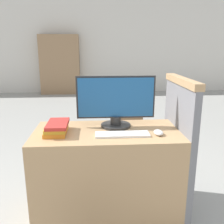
# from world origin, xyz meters

# --- Properties ---
(wall_back) EXTENTS (12.00, 0.06, 2.80)m
(wall_back) POSITION_xyz_m (0.00, 6.17, 1.40)
(wall_back) COLOR silver
(wall_back) RESTS_ON ground_plane
(desk) EXTENTS (1.12, 0.57, 0.75)m
(desk) POSITION_xyz_m (0.00, 0.28, 0.38)
(desk) COLOR tan
(desk) RESTS_ON ground_plane
(carrel_divider) EXTENTS (0.07, 0.67, 1.15)m
(carrel_divider) POSITION_xyz_m (0.59, 0.33, 0.58)
(carrel_divider) COLOR slate
(carrel_divider) RESTS_ON ground_plane
(monitor) EXTENTS (0.62, 0.24, 0.41)m
(monitor) POSITION_xyz_m (0.08, 0.39, 0.95)
(monitor) COLOR #282828
(monitor) RESTS_ON desk
(keyboard) EXTENTS (0.39, 0.12, 0.02)m
(keyboard) POSITION_xyz_m (0.11, 0.18, 0.76)
(keyboard) COLOR white
(keyboard) RESTS_ON desk
(mouse) EXTENTS (0.07, 0.10, 0.03)m
(mouse) POSITION_xyz_m (0.38, 0.18, 0.77)
(mouse) COLOR silver
(mouse) RESTS_ON desk
(book_stack) EXTENTS (0.17, 0.28, 0.09)m
(book_stack) POSITION_xyz_m (-0.37, 0.26, 0.79)
(book_stack) COLOR orange
(book_stack) RESTS_ON desk
(far_chair) EXTENTS (0.44, 0.44, 0.84)m
(far_chair) POSITION_xyz_m (0.35, 2.06, 0.48)
(far_chair) COLOR brown
(far_chair) RESTS_ON ground_plane
(bookshelf_far) EXTENTS (1.13, 0.32, 1.70)m
(bookshelf_far) POSITION_xyz_m (-1.12, 5.93, 0.85)
(bookshelf_far) COLOR #9E7A56
(bookshelf_far) RESTS_ON ground_plane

